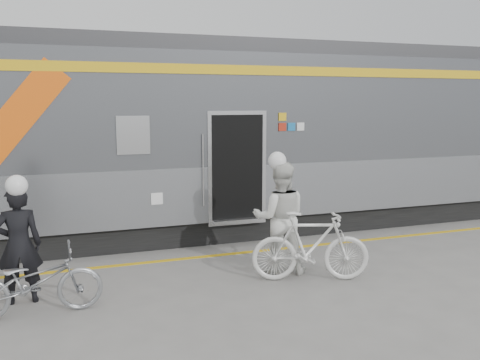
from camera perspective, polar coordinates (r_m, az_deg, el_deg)
name	(u,v)px	position (r m, az deg, el deg)	size (l,w,h in m)	color
ground	(230,301)	(7.56, -1.14, -13.40)	(90.00, 90.00, 0.00)	slate
train	(115,140)	(10.93, -13.89, 4.36)	(24.00, 3.17, 4.10)	black
safety_strip	(194,258)	(9.51, -5.20, -8.68)	(24.00, 0.12, 0.01)	gold
man	(19,245)	(7.88, -23.58, -6.70)	(0.62, 0.41, 1.70)	black
bicycle_left	(34,282)	(7.45, -22.16, -10.57)	(0.62, 1.78, 0.93)	#989A9F
woman	(280,218)	(8.51, 4.49, -4.25)	(0.91, 0.71, 1.87)	silver
bicycle_right	(311,246)	(8.25, 7.93, -7.38)	(0.53, 1.89, 1.14)	silver
helmet_man	(14,175)	(7.69, -24.04, 0.48)	(0.29, 0.29, 0.29)	white
helmet_woman	(281,153)	(8.33, 4.58, 3.05)	(0.30, 0.30, 0.30)	white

